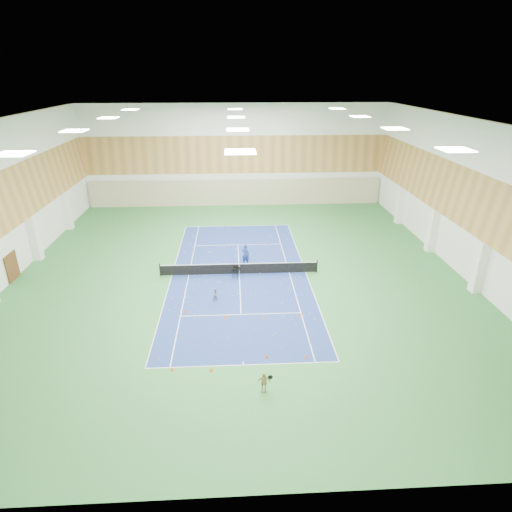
# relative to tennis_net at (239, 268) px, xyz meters

# --- Properties ---
(ground) EXTENTS (40.00, 40.00, 0.00)m
(ground) POSITION_rel_tennis_net_xyz_m (0.00, 0.00, -0.55)
(ground) COLOR #307136
(ground) RESTS_ON ground
(room_shell) EXTENTS (36.00, 40.00, 12.00)m
(room_shell) POSITION_rel_tennis_net_xyz_m (0.00, 0.00, 5.45)
(room_shell) COLOR white
(room_shell) RESTS_ON ground
(wood_cladding) EXTENTS (36.00, 40.00, 8.00)m
(wood_cladding) POSITION_rel_tennis_net_xyz_m (0.00, 0.00, 7.45)
(wood_cladding) COLOR #BC8545
(wood_cladding) RESTS_ON room_shell
(ceiling_light_grid) EXTENTS (21.40, 25.40, 0.06)m
(ceiling_light_grid) POSITION_rel_tennis_net_xyz_m (0.00, 0.00, 11.37)
(ceiling_light_grid) COLOR white
(ceiling_light_grid) RESTS_ON room_shell
(court_surface) EXTENTS (10.97, 23.77, 0.01)m
(court_surface) POSITION_rel_tennis_net_xyz_m (0.00, 0.00, -0.55)
(court_surface) COLOR navy
(court_surface) RESTS_ON ground
(tennis_balls_scatter) EXTENTS (10.57, 22.77, 0.07)m
(tennis_balls_scatter) POSITION_rel_tennis_net_xyz_m (0.00, 0.00, -0.50)
(tennis_balls_scatter) COLOR yellow
(tennis_balls_scatter) RESTS_ON ground
(tennis_net) EXTENTS (12.80, 0.10, 1.10)m
(tennis_net) POSITION_rel_tennis_net_xyz_m (0.00, 0.00, 0.00)
(tennis_net) COLOR black
(tennis_net) RESTS_ON ground
(back_curtain) EXTENTS (35.40, 0.16, 3.20)m
(back_curtain) POSITION_rel_tennis_net_xyz_m (0.00, 19.75, 1.05)
(back_curtain) COLOR #C6B793
(back_curtain) RESTS_ON ground
(door_left_b) EXTENTS (0.08, 1.80, 2.20)m
(door_left_b) POSITION_rel_tennis_net_xyz_m (-17.92, 0.00, 0.55)
(door_left_b) COLOR #593319
(door_left_b) RESTS_ON ground
(coach) EXTENTS (0.80, 0.68, 1.87)m
(coach) POSITION_rel_tennis_net_xyz_m (0.58, 1.85, 0.39)
(coach) COLOR navy
(coach) RESTS_ON ground
(child_court) EXTENTS (0.58, 0.54, 0.96)m
(child_court) POSITION_rel_tennis_net_xyz_m (-1.76, -4.31, -0.07)
(child_court) COLOR gray
(child_court) RESTS_ON ground
(child_apron) EXTENTS (0.69, 0.32, 1.16)m
(child_apron) POSITION_rel_tennis_net_xyz_m (1.00, -14.07, 0.03)
(child_apron) COLOR tan
(child_apron) RESTS_ON ground
(ball_cart) EXTENTS (0.64, 0.64, 0.87)m
(ball_cart) POSITION_rel_tennis_net_xyz_m (-0.29, -0.62, -0.11)
(ball_cart) COLOR black
(ball_cart) RESTS_ON ground
(cone_svc_a) EXTENTS (0.23, 0.23, 0.25)m
(cone_svc_a) POSITION_rel_tennis_net_xyz_m (-3.75, -5.89, -0.43)
(cone_svc_a) COLOR #F24F0C
(cone_svc_a) RESTS_ON ground
(cone_svc_b) EXTENTS (0.22, 0.22, 0.25)m
(cone_svc_b) POSITION_rel_tennis_net_xyz_m (-1.05, -6.77, -0.43)
(cone_svc_b) COLOR #FF620D
(cone_svc_b) RESTS_ON ground
(cone_svc_c) EXTENTS (0.18, 0.18, 0.19)m
(cone_svc_c) POSITION_rel_tennis_net_xyz_m (1.56, -6.92, -0.45)
(cone_svc_c) COLOR orange
(cone_svc_c) RESTS_ON ground
(cone_svc_d) EXTENTS (0.20, 0.20, 0.23)m
(cone_svc_d) POSITION_rel_tennis_net_xyz_m (4.00, -6.84, -0.44)
(cone_svc_d) COLOR #E5430C
(cone_svc_d) RESTS_ON ground
(cone_base_a) EXTENTS (0.20, 0.20, 0.22)m
(cone_base_a) POSITION_rel_tennis_net_xyz_m (-3.96, -12.12, -0.44)
(cone_base_a) COLOR #FC530D
(cone_base_a) RESTS_ON ground
(cone_base_b) EXTENTS (0.22, 0.22, 0.24)m
(cone_base_b) POSITION_rel_tennis_net_xyz_m (-1.77, -12.32, -0.43)
(cone_base_b) COLOR orange
(cone_base_b) RESTS_ON ground
(cone_base_c) EXTENTS (0.23, 0.23, 0.25)m
(cone_base_c) POSITION_rel_tennis_net_xyz_m (1.37, -11.29, -0.42)
(cone_base_c) COLOR #DD620B
(cone_base_c) RESTS_ON ground
(cone_base_d) EXTENTS (0.20, 0.20, 0.22)m
(cone_base_d) POSITION_rel_tennis_net_xyz_m (3.66, -11.39, -0.44)
(cone_base_d) COLOR #FF600D
(cone_base_d) RESTS_ON ground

